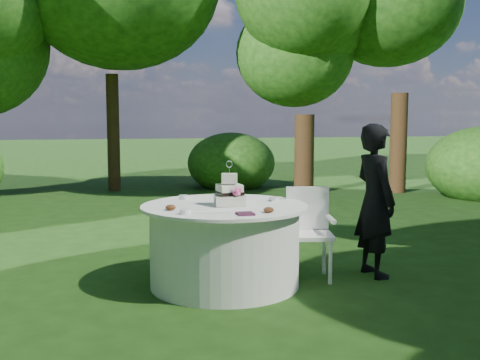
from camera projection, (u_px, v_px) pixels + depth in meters
name	position (u px, v px, depth m)	size (l,w,h in m)	color
ground	(225.00, 285.00, 5.33)	(80.00, 80.00, 0.00)	#18340E
napkins	(245.00, 214.00, 4.70)	(0.14, 0.14, 0.02)	#4A1F36
feather_plume	(208.00, 212.00, 4.79)	(0.48, 0.07, 0.01)	white
guest	(375.00, 200.00, 5.59)	(0.56, 0.37, 1.53)	black
table	(225.00, 245.00, 5.29)	(1.56, 1.56, 0.77)	silver
cake	(230.00, 193.00, 5.22)	(0.30, 0.31, 0.41)	beige
chair	(309.00, 226.00, 5.55)	(0.52, 0.51, 0.89)	white
votives	(216.00, 202.00, 5.29)	(1.06, 0.99, 0.04)	white
petal_cups	(219.00, 209.00, 4.87)	(0.89, 0.43, 0.05)	#562D16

